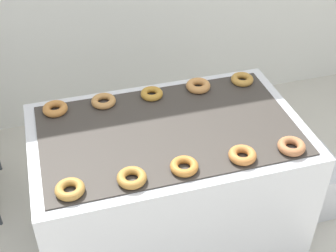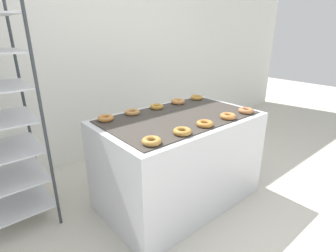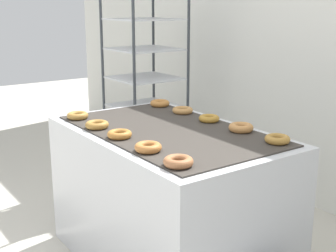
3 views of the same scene
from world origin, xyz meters
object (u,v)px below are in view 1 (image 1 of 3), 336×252
Objects in this scene: donut_near_center at (184,166)px; donut_far_rightmost at (242,79)px; donut_near_left at (132,178)px; donut_far_leftmost at (55,109)px; fryer_machine at (168,188)px; glaze_bin at (312,182)px; donut_near_right at (242,155)px; donut_near_leftmost at (70,189)px; donut_far_right at (198,86)px; donut_far_center at (152,94)px; donut_far_left at (104,101)px; donut_near_rightmost at (291,146)px.

donut_near_center is 1.01× the size of donut_far_rightmost.
donut_far_leftmost is at bearing 114.01° from donut_near_left.
glaze_bin is at bearing 1.42° from fryer_machine.
donut_near_left is 1.03× the size of donut_far_rightmost.
glaze_bin is at bearing 25.54° from donut_near_right.
donut_near_leftmost is at bearing -89.43° from donut_far_leftmost.
donut_far_right is (0.27, 0.31, 0.45)m from fryer_machine.
glaze_bin is 1.47m from donut_near_left.
glaze_bin is at bearing 12.53° from donut_near_leftmost.
donut_near_leftmost is 0.28m from donut_near_left.
donut_far_center is at bearing -179.83° from donut_far_right.
donut_far_left reaches higher than glaze_bin.
donut_near_right reaches higher than donut_near_center.
donut_near_right is at bearing -48.53° from donut_far_left.
donut_near_rightmost is at bearing -49.58° from donut_far_center.
donut_near_center is 0.84m from donut_far_rightmost.
donut_near_center is at bearing -92.16° from fryer_machine.
donut_near_center and donut_far_center have the same top height.
donut_near_rightmost is at bearing -91.01° from donut_far_rightmost.
donut_far_right is (0.28, 0.63, 0.00)m from donut_near_center.
donut_near_left is 1.01× the size of donut_far_leftmost.
donut_far_right reaches higher than donut_near_right.
donut_far_left is at bearing 131.47° from donut_near_right.
donut_far_left is (-1.27, 0.29, 0.70)m from glaze_bin.
donut_near_leftmost is at bearing -149.67° from fryer_machine.
donut_far_left is (-0.81, 0.64, -0.00)m from donut_near_rightmost.
donut_near_center is at bearing -114.37° from donut_far_right.
donut_far_leftmost is at bearing 179.97° from donut_far_right.
donut_near_leftmost is 0.99× the size of donut_far_leftmost.
donut_far_left is at bearing 179.65° from donut_far_rightmost.
donut_near_rightmost reaches higher than fryer_machine.
glaze_bin is 1.71m from donut_far_leftmost.
donut_near_rightmost is at bearing -1.20° from donut_near_right.
donut_near_leftmost is at bearing 178.99° from donut_near_left.
donut_far_center is at bearing -0.13° from donut_far_leftmost.
donut_near_center reaches higher than glaze_bin.
donut_near_leftmost is 0.68m from donut_far_left.
donut_near_right reaches higher than fryer_machine.
donut_near_center is 0.98× the size of donut_near_rightmost.
fryer_machine is at bearing 131.38° from donut_near_right.
donut_near_right is 1.00× the size of donut_far_leftmost.
donut_near_left is 1.00× the size of donut_far_left.
donut_far_left is 1.03× the size of donut_far_rightmost.
donut_near_right reaches higher than donut_far_rightmost.
donut_near_right is 0.26m from donut_near_rightmost.
donut_far_center is (-0.54, 0.63, -0.00)m from donut_near_rightmost.
donut_near_leftmost is 0.82m from donut_near_right.
donut_far_right is at bearing -0.03° from donut_far_leftmost.
donut_near_center is at bearing 179.06° from donut_near_rightmost.
donut_far_left is 0.83m from donut_far_rightmost.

